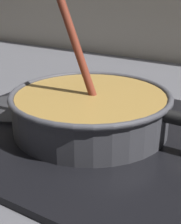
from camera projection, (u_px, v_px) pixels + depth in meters
The scene contains 5 objects.
ground at pixel (10, 171), 0.55m from camera, with size 2.40×1.60×0.04m, color #4C4C51.
hob_plate at pixel (90, 131), 0.63m from camera, with size 0.56×0.48×0.01m, color black.
burner_ring at pixel (90, 126), 0.62m from camera, with size 0.20×0.20×0.01m, color #592D0C.
spare_burner at pixel (18, 108), 0.71m from camera, with size 0.16×0.16×0.01m, color #262628.
cooking_pan at pixel (91, 109), 0.61m from camera, with size 0.44×0.29×0.29m.
Camera 1 is at (0.36, -0.33, 0.27)m, focal length 53.73 mm.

